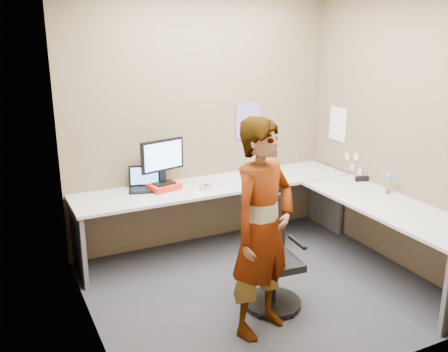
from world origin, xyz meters
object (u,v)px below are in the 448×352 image
office_chair (271,263)px  person (263,229)px  desk (281,208)px  monitor (163,158)px

office_chair → person: 0.61m
desk → monitor: (-0.98, 0.67, 0.47)m
monitor → office_chair: size_ratio=0.51×
monitor → office_chair: (0.49, -1.30, -0.68)m
monitor → person: bearing=-95.1°
office_chair → person: (-0.26, -0.29, 0.47)m
monitor → person: 1.61m
desk → monitor: bearing=145.8°
desk → office_chair: size_ratio=3.21×
monitor → office_chair: bearing=-82.7°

